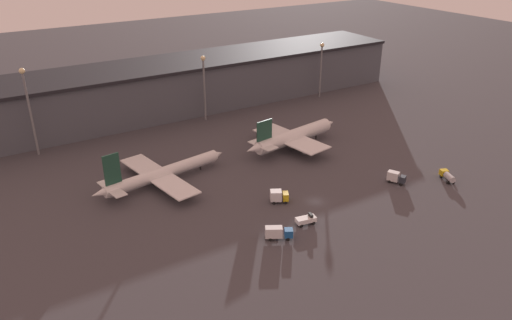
# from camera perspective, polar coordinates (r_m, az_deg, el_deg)

# --- Properties ---
(ground) EXTENTS (600.00, 600.00, 0.00)m
(ground) POSITION_cam_1_polar(r_m,az_deg,el_deg) (135.73, 6.80, -4.75)
(ground) COLOR #423F44
(terminal_building) EXTENTS (193.38, 29.49, 19.36)m
(terminal_building) POSITION_cam_1_polar(r_m,az_deg,el_deg) (203.57, -8.79, 8.46)
(terminal_building) COLOR #4C515B
(terminal_building) RESTS_ON ground
(airplane_0) EXTENTS (42.93, 33.31, 13.40)m
(airplane_0) POSITION_cam_1_polar(r_m,az_deg,el_deg) (145.49, -10.72, -1.53)
(airplane_0) COLOR white
(airplane_0) RESTS_ON ground
(airplane_1) EXTENTS (40.35, 28.76, 12.77)m
(airplane_1) POSITION_cam_1_polar(r_m,az_deg,el_deg) (166.13, 4.25, 2.67)
(airplane_1) COLOR white
(airplane_1) RESTS_ON ground
(service_vehicle_0) EXTENTS (4.13, 5.48, 3.37)m
(service_vehicle_0) POSITION_cam_1_polar(r_m,az_deg,el_deg) (148.93, 15.68, -1.90)
(service_vehicle_0) COLOR #282D38
(service_vehicle_0) RESTS_ON ground
(service_vehicle_1) EXTENTS (5.47, 4.54, 3.46)m
(service_vehicle_1) POSITION_cam_1_polar(r_m,az_deg,el_deg) (133.76, 2.59, -4.13)
(service_vehicle_1) COLOR gold
(service_vehicle_1) RESTS_ON ground
(service_vehicle_2) EXTENTS (6.67, 4.96, 3.28)m
(service_vehicle_2) POSITION_cam_1_polar(r_m,az_deg,el_deg) (118.88, 2.51, -8.27)
(service_vehicle_2) COLOR #195199
(service_vehicle_2) RESTS_ON ground
(service_vehicle_3) EXTENTS (4.14, 6.42, 2.52)m
(service_vehicle_3) POSITION_cam_1_polar(r_m,az_deg,el_deg) (155.24, 21.04, -1.71)
(service_vehicle_3) COLOR gold
(service_vehicle_3) RESTS_ON ground
(service_vehicle_4) EXTENTS (5.40, 3.08, 2.72)m
(service_vehicle_4) POSITION_cam_1_polar(r_m,az_deg,el_deg) (125.21, 5.75, -6.80)
(service_vehicle_4) COLOR white
(service_vehicle_4) RESTS_ON ground
(lamp_post_0) EXTENTS (1.80, 1.80, 28.60)m
(lamp_post_0) POSITION_cam_1_polar(r_m,az_deg,el_deg) (170.79, -24.59, 6.05)
(lamp_post_0) COLOR slate
(lamp_post_0) RESTS_ON ground
(lamp_post_1) EXTENTS (1.80, 1.80, 24.79)m
(lamp_post_1) POSITION_cam_1_polar(r_m,az_deg,el_deg) (187.31, -5.96, 9.09)
(lamp_post_1) COLOR slate
(lamp_post_1) RESTS_ON ground
(lamp_post_2) EXTENTS (1.80, 1.80, 23.35)m
(lamp_post_2) POSITION_cam_1_polar(r_m,az_deg,el_deg) (216.04, 7.46, 10.97)
(lamp_post_2) COLOR slate
(lamp_post_2) RESTS_ON ground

